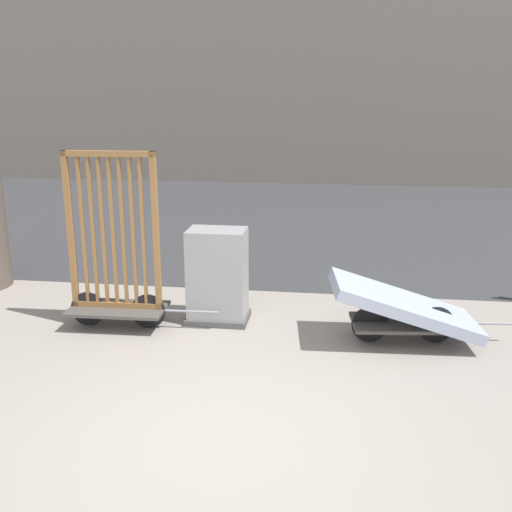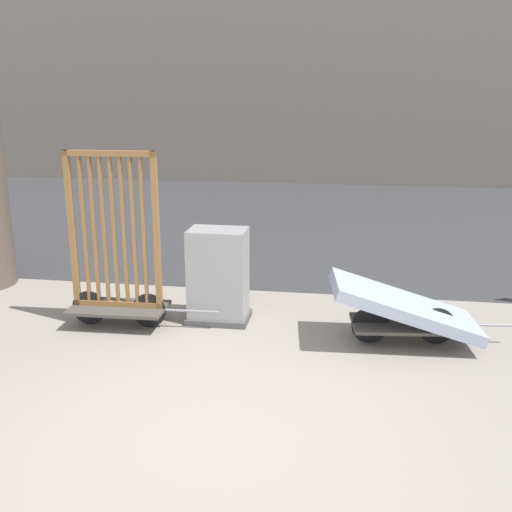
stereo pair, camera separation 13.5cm
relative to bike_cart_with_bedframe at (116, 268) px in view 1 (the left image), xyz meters
name	(u,v)px [view 1 (the left image)]	position (x,y,z in m)	size (l,w,h in m)	color
ground_plane	(220,436)	(1.79, -2.33, -0.79)	(60.00, 60.00, 0.00)	gray
road_strip	(297,218)	(1.79, 7.12, -0.79)	(56.00, 10.91, 0.01)	#38383A
bike_cart_with_bedframe	(116,268)	(0.00, 0.00, 0.00)	(1.94, 0.68, 2.26)	#4C4742
bike_cart_with_mattress	(404,308)	(3.59, 0.00, -0.36)	(2.23, 1.11, 0.81)	#4C4742
utility_cabinet	(218,279)	(1.23, 0.39, -0.21)	(0.80, 0.57, 1.24)	#4C4C4C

